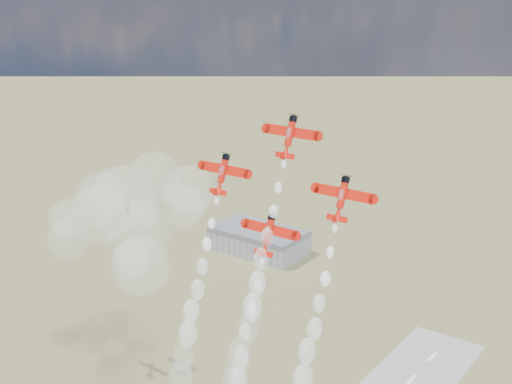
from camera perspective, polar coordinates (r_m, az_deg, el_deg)
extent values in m
cube|color=gray|center=(388.94, 0.22, -4.08)|extent=(50.00, 28.00, 10.00)
cube|color=#595B60|center=(386.57, 0.23, -3.19)|extent=(50.00, 28.00, 3.00)
cylinder|color=red|center=(151.18, 2.75, 4.72)|extent=(1.51, 3.47, 5.76)
cylinder|color=black|center=(151.49, 2.99, 5.83)|extent=(1.72, 2.00, 1.64)
cube|color=red|center=(151.53, 2.84, 4.81)|extent=(13.13, 1.02, 2.09)
cube|color=white|center=(153.52, 1.75, 4.98)|extent=(5.17, 0.25, 0.56)
cube|color=white|center=(149.81, 4.02, 4.62)|extent=(5.17, 0.25, 0.56)
cube|color=red|center=(150.65, 2.32, 2.94)|extent=(4.74, 0.56, 1.15)
cube|color=red|center=(149.96, 2.15, 2.91)|extent=(0.15, 2.22, 1.98)
ellipsoid|color=silver|center=(150.66, 2.63, 4.72)|extent=(1.18, 1.97, 2.87)
cone|color=red|center=(150.80, 2.41, 3.25)|extent=(1.51, 2.44, 3.16)
cylinder|color=red|center=(159.00, -2.65, 1.72)|extent=(1.51, 3.47, 5.76)
cylinder|color=black|center=(159.10, -2.42, 2.78)|extent=(1.72, 2.00, 1.64)
cube|color=red|center=(159.31, -2.55, 1.81)|extent=(13.13, 1.02, 2.09)
cube|color=white|center=(161.54, -3.52, 2.00)|extent=(5.17, 0.25, 0.56)
cube|color=white|center=(157.34, -1.50, 1.60)|extent=(5.17, 0.25, 0.56)
cube|color=red|center=(158.82, -3.06, 0.02)|extent=(4.74, 0.56, 1.15)
cube|color=red|center=(158.18, -3.24, -0.02)|extent=(0.15, 2.22, 1.98)
ellipsoid|color=silver|center=(158.52, -2.78, 1.71)|extent=(1.18, 1.97, 2.87)
cone|color=red|center=(158.91, -2.97, 0.32)|extent=(1.51, 2.44, 3.16)
cylinder|color=red|center=(143.17, 6.93, -0.21)|extent=(1.51, 3.47, 5.76)
cylinder|color=black|center=(143.29, 7.18, 0.96)|extent=(1.72, 2.00, 1.64)
cube|color=red|center=(143.52, 7.02, -0.11)|extent=(13.13, 1.02, 2.09)
cube|color=white|center=(145.25, 5.81, 0.13)|extent=(5.17, 0.25, 0.56)
cube|color=white|center=(142.08, 8.30, -0.37)|extent=(5.17, 0.25, 0.56)
cube|color=red|center=(142.98, 6.49, -2.10)|extent=(4.74, 0.56, 1.15)
cube|color=red|center=(142.26, 6.33, -2.16)|extent=(0.15, 2.22, 1.98)
ellipsoid|color=silver|center=(142.64, 6.82, -0.23)|extent=(1.18, 1.97, 2.87)
cone|color=red|center=(143.07, 6.58, -1.77)|extent=(1.51, 2.44, 3.16)
cylinder|color=red|center=(150.64, 1.03, -3.12)|extent=(1.51, 3.47, 5.76)
cylinder|color=black|center=(150.53, 1.28, -2.00)|extent=(1.72, 2.00, 1.64)
cube|color=red|center=(150.94, 1.13, -3.01)|extent=(13.13, 1.02, 2.09)
cube|color=white|center=(152.95, 0.06, -2.74)|extent=(5.17, 0.25, 0.56)
cube|color=white|center=(149.22, 2.29, -3.29)|extent=(5.17, 0.25, 0.56)
cube|color=red|center=(150.80, 0.60, -4.91)|extent=(4.74, 0.56, 1.15)
cube|color=red|center=(150.13, 0.42, -4.98)|extent=(0.15, 2.22, 1.98)
ellipsoid|color=silver|center=(150.14, 0.90, -3.14)|extent=(1.18, 1.97, 2.87)
cone|color=red|center=(150.82, 0.70, -4.60)|extent=(1.51, 2.44, 3.16)
sphere|color=white|center=(150.70, 2.23, 2.23)|extent=(1.04, 1.04, 1.04)
sphere|color=white|center=(150.30, 1.80, 0.32)|extent=(1.50, 1.50, 1.50)
sphere|color=white|center=(150.36, 1.41, -1.64)|extent=(1.96, 1.96, 1.96)
sphere|color=white|center=(150.71, 0.91, -3.59)|extent=(2.42, 2.42, 2.42)
sphere|color=white|center=(151.00, 0.39, -5.40)|extent=(2.88, 2.88, 2.88)
sphere|color=white|center=(151.27, 0.09, -7.34)|extent=(3.34, 3.34, 3.34)
sphere|color=white|center=(152.63, -0.30, -9.20)|extent=(3.80, 3.80, 3.80)
sphere|color=white|center=(153.23, -0.58, -10.83)|extent=(4.26, 4.26, 4.26)
sphere|color=white|center=(154.19, -1.33, -12.92)|extent=(4.72, 4.72, 4.72)
sphere|color=white|center=(155.05, -1.63, -14.71)|extent=(5.18, 5.18, 5.18)
sphere|color=white|center=(159.01, -3.16, -0.71)|extent=(1.04, 1.04, 1.04)
sphere|color=white|center=(159.18, -3.57, -2.53)|extent=(1.50, 1.50, 1.50)
sphere|color=white|center=(159.55, -3.95, -4.19)|extent=(1.96, 1.96, 1.96)
sphere|color=white|center=(159.91, -4.32, -5.97)|extent=(2.42, 2.42, 2.42)
sphere|color=white|center=(160.21, -4.70, -7.77)|extent=(2.88, 2.88, 2.88)
sphere|color=white|center=(161.46, -5.20, -9.45)|extent=(3.34, 3.34, 3.34)
sphere|color=white|center=(162.00, -5.47, -11.20)|extent=(3.80, 3.80, 3.80)
sphere|color=white|center=(163.65, -5.84, -12.95)|extent=(4.26, 4.26, 4.26)
sphere|color=white|center=(164.62, -6.02, -14.50)|extent=(4.72, 4.72, 4.72)
sphere|color=white|center=(143.15, 6.32, -2.93)|extent=(1.04, 1.04, 1.04)
sphere|color=white|center=(143.42, 5.95, -4.81)|extent=(1.50, 1.50, 1.50)
sphere|color=white|center=(143.75, 5.57, -6.93)|extent=(1.96, 1.96, 1.96)
sphere|color=white|center=(144.13, 5.08, -8.86)|extent=(2.42, 2.42, 2.42)
sphere|color=white|center=(145.00, 4.71, -10.84)|extent=(2.88, 2.88, 2.88)
sphere|color=white|center=(145.53, 4.11, -12.61)|extent=(3.34, 3.34, 3.34)
sphere|color=white|center=(147.57, 3.78, -14.64)|extent=(3.80, 3.80, 3.80)
sphere|color=white|center=(151.09, 0.48, -5.67)|extent=(1.04, 1.04, 1.04)
sphere|color=white|center=(151.71, 0.15, -7.52)|extent=(1.50, 1.50, 1.50)
sphere|color=white|center=(152.16, -0.35, -9.35)|extent=(1.96, 1.96, 1.96)
sphere|color=white|center=(153.08, -0.88, -11.15)|extent=(2.42, 2.42, 2.42)
sphere|color=white|center=(154.17, -1.20, -12.98)|extent=(2.88, 2.88, 2.88)
sphere|color=white|center=(155.01, -1.50, -14.76)|extent=(3.34, 3.34, 3.34)
sphere|color=white|center=(213.90, -12.39, -1.78)|extent=(17.62, 17.62, 17.62)
sphere|color=white|center=(218.59, -8.05, 1.15)|extent=(16.07, 16.07, 16.07)
sphere|color=white|center=(224.14, -10.57, -0.42)|extent=(20.23, 20.23, 20.23)
sphere|color=white|center=(205.33, -10.01, -5.42)|extent=(10.67, 10.67, 10.67)
sphere|color=white|center=(216.55, -12.20, -0.59)|extent=(16.92, 16.92, 16.92)
sphere|color=white|center=(223.08, -8.94, -1.52)|extent=(10.76, 10.76, 10.76)
sphere|color=white|center=(236.91, -14.85, -3.67)|extent=(13.19, 13.19, 13.19)
sphere|color=white|center=(200.95, -9.24, -5.87)|extent=(16.64, 16.64, 16.64)
sphere|color=white|center=(220.62, -14.86, -2.02)|extent=(11.34, 11.34, 11.34)
sphere|color=white|center=(214.87, -9.29, -3.31)|extent=(19.17, 19.17, 19.17)
sphere|color=white|center=(192.70, -5.82, -1.18)|extent=(11.79, 11.79, 11.79)
sphere|color=white|center=(199.05, -5.34, 0.18)|extent=(13.96, 13.96, 13.96)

